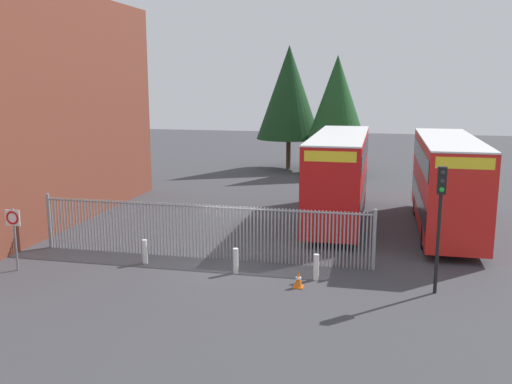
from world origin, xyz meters
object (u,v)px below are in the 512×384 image
object	(u,v)px
bollard_center_front	(236,261)
speed_limit_sign_post	(13,225)
double_decker_bus_behind_fence_left	(339,174)
traffic_light_kerbside	(440,207)
traffic_cone_by_gate	(298,280)
bollard_near_left	(145,252)
double_decker_bus_near_gate	(447,180)
bollard_near_right	(316,267)

from	to	relation	value
bollard_center_front	speed_limit_sign_post	distance (m)	8.35
double_decker_bus_behind_fence_left	bollard_center_front	distance (m)	9.61
bollard_center_front	speed_limit_sign_post	world-z (taller)	speed_limit_sign_post
traffic_light_kerbside	double_decker_bus_behind_fence_left	bearing A→B (deg)	112.92
traffic_cone_by_gate	traffic_light_kerbside	world-z (taller)	traffic_light_kerbside
bollard_near_left	bollard_center_front	bearing A→B (deg)	-5.32
traffic_cone_by_gate	speed_limit_sign_post	bearing A→B (deg)	-177.13
double_decker_bus_near_gate	speed_limit_sign_post	size ratio (longest dim) A/B	4.50
traffic_cone_by_gate	traffic_light_kerbside	bearing A→B (deg)	6.06
double_decker_bus_behind_fence_left	traffic_light_kerbside	xyz separation A→B (m)	(3.97, -9.39, 0.56)
double_decker_bus_behind_fence_left	bollard_near_right	xyz separation A→B (m)	(-0.08, -8.96, -1.95)
double_decker_bus_behind_fence_left	bollard_center_front	world-z (taller)	double_decker_bus_behind_fence_left
bollard_near_right	traffic_cone_by_gate	bearing A→B (deg)	-118.89
double_decker_bus_near_gate	traffic_cone_by_gate	size ratio (longest dim) A/B	18.32
bollard_near_right	traffic_cone_by_gate	distance (m)	1.06
bollard_center_front	traffic_light_kerbside	bearing A→B (deg)	-4.05
double_decker_bus_behind_fence_left	traffic_cone_by_gate	world-z (taller)	double_decker_bus_behind_fence_left
bollard_near_left	traffic_light_kerbside	distance (m)	11.13
bollard_center_front	speed_limit_sign_post	bearing A→B (deg)	-169.42
bollard_center_front	traffic_cone_by_gate	world-z (taller)	bollard_center_front
double_decker_bus_near_gate	bollard_center_front	world-z (taller)	double_decker_bus_near_gate
speed_limit_sign_post	bollard_near_right	bearing A→B (deg)	7.43
double_decker_bus_behind_fence_left	bollard_center_front	bearing A→B (deg)	-109.08
traffic_cone_by_gate	double_decker_bus_behind_fence_left	bearing A→B (deg)	86.58
double_decker_bus_behind_fence_left	traffic_cone_by_gate	bearing A→B (deg)	-93.42
speed_limit_sign_post	traffic_light_kerbside	world-z (taller)	traffic_light_kerbside
bollard_center_front	speed_limit_sign_post	xyz separation A→B (m)	(-8.11, -1.52, 1.30)
speed_limit_sign_post	traffic_cone_by_gate	bearing A→B (deg)	2.87
double_decker_bus_near_gate	bollard_near_right	distance (m)	9.84
traffic_light_kerbside	bollard_near_left	bearing A→B (deg)	175.51
traffic_cone_by_gate	bollard_near_left	bearing A→B (deg)	167.95
double_decker_bus_near_gate	bollard_near_left	size ratio (longest dim) A/B	11.38
bollard_near_left	double_decker_bus_near_gate	bearing A→B (deg)	32.94
bollard_near_left	traffic_cone_by_gate	size ratio (longest dim) A/B	1.61
bollard_near_right	speed_limit_sign_post	size ratio (longest dim) A/B	0.40
bollard_near_right	traffic_light_kerbside	bearing A→B (deg)	-6.06
bollard_near_right	traffic_light_kerbside	world-z (taller)	traffic_light_kerbside
double_decker_bus_behind_fence_left	traffic_cone_by_gate	xyz separation A→B (m)	(-0.59, -9.88, -2.13)
traffic_cone_by_gate	speed_limit_sign_post	size ratio (longest dim) A/B	0.25
traffic_cone_by_gate	traffic_light_kerbside	size ratio (longest dim) A/B	0.14
double_decker_bus_near_gate	traffic_light_kerbside	world-z (taller)	double_decker_bus_near_gate
bollard_center_front	bollard_near_right	xyz separation A→B (m)	(2.99, -0.07, 0.00)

